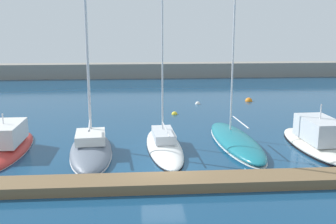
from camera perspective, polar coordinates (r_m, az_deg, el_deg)
ground_plane at (r=23.15m, az=-0.74°, el=-8.71°), size 120.00×120.00×0.00m
dock_pier at (r=21.17m, az=-0.40°, el=-10.04°), size 27.36×1.83×0.53m
breakwater_seawall at (r=62.72m, az=-3.04°, el=5.96°), size 108.00×2.84×2.22m
motorboat_red_nearest at (r=28.80m, az=-22.21°, el=-4.46°), size 2.91×9.12×3.01m
sailboat_slate_second at (r=26.82m, az=-10.93°, el=-5.18°), size 3.49×8.91×13.52m
sailboat_white_third at (r=27.31m, az=-0.57°, el=-4.65°), size 2.80×9.36×19.18m
sailboat_teal_fourth at (r=28.73m, az=9.64°, el=-3.92°), size 3.17×10.32×20.46m
motorboat_ivory_fifth at (r=29.11m, az=20.43°, el=-3.71°), size 3.17×8.78×3.35m
mooring_buoy_yellow at (r=37.45m, az=0.93°, el=-0.34°), size 0.55×0.55×0.55m
mooring_buoy_orange at (r=44.60m, az=11.44°, el=1.52°), size 0.78×0.78×0.78m
mooring_buoy_white at (r=42.28m, az=4.25°, el=1.13°), size 0.54×0.54×0.54m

